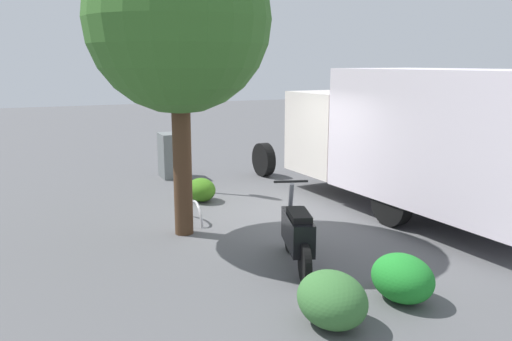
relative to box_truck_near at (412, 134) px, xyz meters
The scene contains 10 objects.
ground_plane 3.38m from the box_truck_near, 71.56° to the left, with size 60.00×60.00×0.00m, color #525355.
box_truck_near is the anchor object (origin of this frame).
motorcycle 4.04m from the box_truck_near, 115.78° to the left, with size 1.75×0.78×1.20m.
stop_sign 5.13m from the box_truck_near, 46.00° to the left, with size 0.71×0.33×3.18m.
street_tree 5.10m from the box_truck_near, 83.69° to the left, with size 3.13×3.13×5.30m.
utility_cabinet 6.44m from the box_truck_near, 34.70° to the left, with size 0.73×0.53×1.19m, color slate.
bike_rack_hoop 4.65m from the box_truck_near, 75.66° to the left, with size 0.85×0.85×0.05m, color #B7B7BC.
shrub_near_sign 4.49m from the box_truck_near, 139.27° to the left, with size 0.90×0.74×0.61m, color #20822A.
shrub_mid_verge 5.43m from the box_truck_near, 130.89° to the left, with size 0.95×0.78×0.65m, color #386D34.
shrub_by_tree 4.64m from the box_truck_near, 55.25° to the left, with size 0.76×0.62×0.52m, color #386E19.
Camera 1 is at (-9.20, 4.27, 3.03)m, focal length 36.64 mm.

